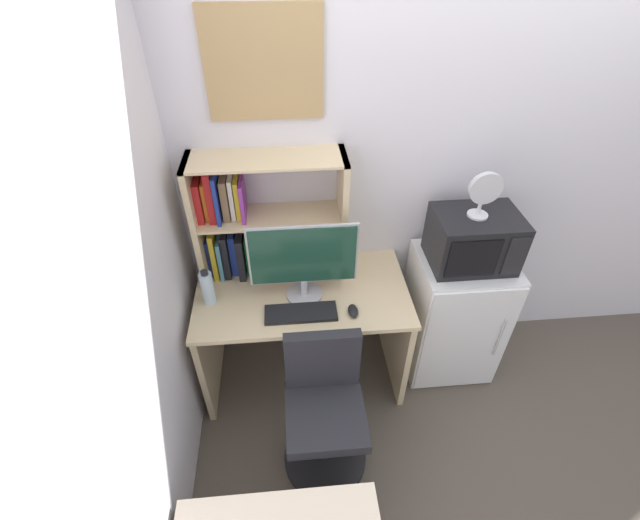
{
  "coord_description": "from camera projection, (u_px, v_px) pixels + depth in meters",
  "views": [
    {
      "loc": [
        -1.0,
        -2.16,
        2.49
      ],
      "look_at": [
        -0.84,
        -0.37,
        1.02
      ],
      "focal_mm": 24.4,
      "sensor_mm": 36.0,
      "label": 1
    }
  ],
  "objects": [
    {
      "name": "wall_back",
      "position": [
        526.0,
        170.0,
        2.53
      ],
      "size": [
        6.4,
        0.04,
        2.6
      ],
      "primitive_type": "cube",
      "color": "silver",
      "rests_on": "ground_plane"
    },
    {
      "name": "wall_left",
      "position": [
        65.0,
        491.0,
        1.14
      ],
      "size": [
        0.04,
        4.4,
        2.6
      ],
      "primitive_type": "cube",
      "color": "silver",
      "rests_on": "ground_plane"
    },
    {
      "name": "desk",
      "position": [
        303.0,
        320.0,
        2.65
      ],
      "size": [
        1.22,
        0.67,
        0.77
      ],
      "color": "beige",
      "rests_on": "ground_plane"
    },
    {
      "name": "hutch_bookshelf",
      "position": [
        249.0,
        223.0,
        2.43
      ],
      "size": [
        0.83,
        0.26,
        0.74
      ],
      "color": "beige",
      "rests_on": "desk"
    },
    {
      "name": "monitor",
      "position": [
        303.0,
        259.0,
        2.3
      ],
      "size": [
        0.58,
        0.2,
        0.47
      ],
      "color": "#B7B7BC",
      "rests_on": "desk"
    },
    {
      "name": "keyboard",
      "position": [
        301.0,
        313.0,
        2.35
      ],
      "size": [
        0.39,
        0.14,
        0.02
      ],
      "primitive_type": "cube",
      "color": "black",
      "rests_on": "desk"
    },
    {
      "name": "computer_mouse",
      "position": [
        353.0,
        311.0,
        2.35
      ],
      "size": [
        0.06,
        0.1,
        0.03
      ],
      "primitive_type": "ellipsoid",
      "color": "black",
      "rests_on": "desk"
    },
    {
      "name": "water_bottle",
      "position": [
        208.0,
        288.0,
        2.36
      ],
      "size": [
        0.07,
        0.07,
        0.22
      ],
      "color": "silver",
      "rests_on": "desk"
    },
    {
      "name": "mini_fridge",
      "position": [
        453.0,
        314.0,
        2.8
      ],
      "size": [
        0.55,
        0.5,
        0.89
      ],
      "color": "white",
      "rests_on": "ground_plane"
    },
    {
      "name": "microwave",
      "position": [
        474.0,
        239.0,
        2.43
      ],
      "size": [
        0.46,
        0.35,
        0.31
      ],
      "color": "black",
      "rests_on": "mini_fridge"
    },
    {
      "name": "desk_fan",
      "position": [
        484.0,
        192.0,
        2.23
      ],
      "size": [
        0.18,
        0.11,
        0.26
      ],
      "color": "silver",
      "rests_on": "microwave"
    },
    {
      "name": "desk_chair",
      "position": [
        324.0,
        414.0,
        2.32
      ],
      "size": [
        0.47,
        0.47,
        0.87
      ],
      "color": "black",
      "rests_on": "ground_plane"
    },
    {
      "name": "wall_corkboard",
      "position": [
        264.0,
        65.0,
        2.01
      ],
      "size": [
        0.56,
        0.02,
        0.51
      ],
      "primitive_type": "cube",
      "color": "tan"
    }
  ]
}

